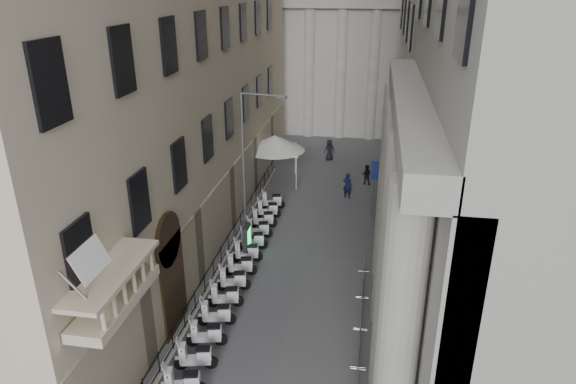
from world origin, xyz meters
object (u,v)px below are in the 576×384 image
(security_tent, at_px, (278,144))
(info_kiosk, at_px, (247,242))
(street_lamp, at_px, (248,151))
(pedestrian_b, at_px, (366,175))
(pedestrian_a, at_px, (348,185))

(security_tent, xyz_separation_m, info_kiosk, (0.36, -11.47, -2.07))
(security_tent, distance_m, info_kiosk, 11.66)
(security_tent, height_order, info_kiosk, security_tent)
(street_lamp, bearing_deg, info_kiosk, -69.58)
(street_lamp, bearing_deg, pedestrian_b, 62.60)
(security_tent, height_order, pedestrian_a, security_tent)
(pedestrian_a, bearing_deg, street_lamp, 68.03)
(security_tent, relative_size, pedestrian_a, 2.46)
(info_kiosk, relative_size, pedestrian_a, 1.09)
(security_tent, height_order, pedestrian_b, security_tent)
(street_lamp, xyz_separation_m, pedestrian_a, (5.61, 6.07, -4.20))
(pedestrian_b, bearing_deg, security_tent, 9.28)
(pedestrian_b, bearing_deg, street_lamp, 54.16)
(pedestrian_a, bearing_deg, pedestrian_b, -92.81)
(street_lamp, height_order, info_kiosk, street_lamp)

